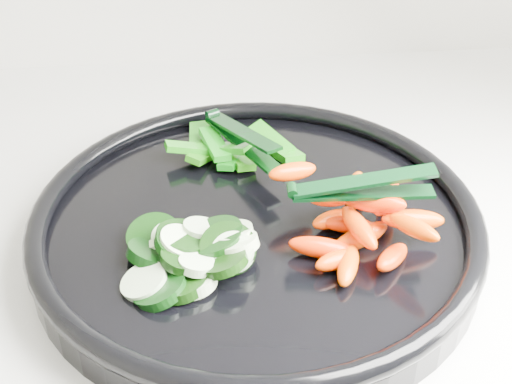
{
  "coord_description": "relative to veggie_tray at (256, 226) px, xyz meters",
  "views": [
    {
      "loc": [
        -0.75,
        1.16,
        1.32
      ],
      "look_at": [
        -0.7,
        1.63,
        0.99
      ],
      "focal_mm": 50.0,
      "sensor_mm": 36.0,
      "label": 1
    }
  ],
  "objects": [
    {
      "name": "tong_carrot",
      "position": [
        0.08,
        -0.03,
        0.05
      ],
      "size": [
        0.11,
        0.02,
        0.02
      ],
      "color": "black",
      "rests_on": "carrot_pile"
    },
    {
      "name": "cucumber_pile",
      "position": [
        -0.06,
        -0.04,
        0.01
      ],
      "size": [
        0.12,
        0.11,
        0.04
      ],
      "color": "black",
      "rests_on": "veggie_tray"
    },
    {
      "name": "veggie_tray",
      "position": [
        0.0,
        0.0,
        0.0
      ],
      "size": [
        0.49,
        0.49,
        0.04
      ],
      "color": "black",
      "rests_on": "counter"
    },
    {
      "name": "carrot_pile",
      "position": [
        0.08,
        -0.03,
        0.02
      ],
      "size": [
        0.14,
        0.15,
        0.06
      ],
      "color": "#E25100",
      "rests_on": "veggie_tray"
    },
    {
      "name": "tong_pepper",
      "position": [
        -0.01,
        0.1,
        0.03
      ],
      "size": [
        0.06,
        0.11,
        0.02
      ],
      "color": "black",
      "rests_on": "pepper_pile"
    },
    {
      "name": "pepper_pile",
      "position": [
        -0.01,
        0.1,
        0.01
      ],
      "size": [
        0.13,
        0.09,
        0.03
      ],
      "color": "#0A710D",
      "rests_on": "veggie_tray"
    }
  ]
}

